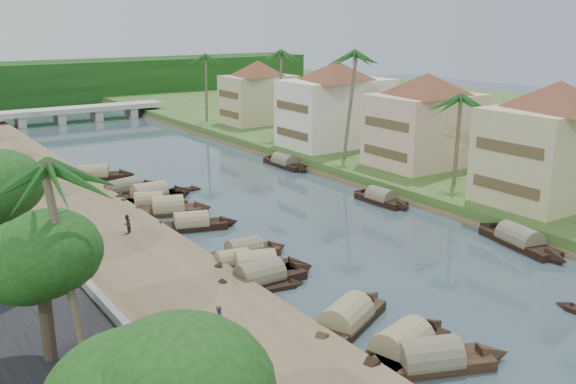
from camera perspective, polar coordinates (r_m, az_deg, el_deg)
ground at (r=47.90m, az=6.89°, el=-4.95°), size 220.00×220.00×0.00m
left_bank at (r=57.83m, az=-18.88°, el=-1.71°), size 10.00×180.00×0.80m
right_bank at (r=74.27m, az=8.03°, el=2.77°), size 16.00×180.00×1.20m
retaining_wall at (r=56.73m, az=-23.04°, el=-1.43°), size 0.40×180.00×1.10m
far_right_fill at (r=102.39m, az=23.76°, el=5.03°), size 60.00×220.00×1.15m
treeline at (r=137.67m, az=-21.56°, el=9.00°), size 120.00×14.00×8.00m
bridge at (r=110.92m, az=-18.19°, el=6.85°), size 28.00×4.00×2.40m
building_near at (r=58.98m, az=22.60°, el=4.25°), size 14.85×14.85×10.20m
building_mid at (r=69.70m, az=12.11°, el=6.40°), size 14.11×14.11×9.70m
building_far at (r=79.32m, az=4.31°, el=7.91°), size 15.59×15.59×10.20m
building_distant at (r=96.31m, az=-2.66°, el=8.92°), size 12.62×12.62×9.20m
sampan_0 at (r=32.71m, az=12.36°, el=-14.46°), size 8.89×4.85×2.31m
sampan_1 at (r=33.54m, az=10.08°, el=-13.53°), size 8.85×4.14×2.52m
sampan_2 at (r=35.89m, az=5.18°, el=-11.33°), size 9.07×5.62×2.39m
sampan_3 at (r=41.17m, az=-2.52°, el=-7.67°), size 8.52×2.03×2.28m
sampan_4 at (r=43.74m, az=-4.91°, el=-6.32°), size 6.51×2.61×1.87m
sampan_5 at (r=42.72m, az=-2.89°, el=-6.80°), size 7.89×4.53×2.44m
sampan_6 at (r=45.55m, az=-3.90°, el=-5.39°), size 7.06×2.06×2.11m
sampan_7 at (r=52.08m, az=-8.59°, el=-2.86°), size 8.01×3.92×2.11m
sampan_8 at (r=56.39m, az=-10.62°, el=-1.53°), size 8.01×4.27×2.40m
sampan_9 at (r=60.23m, az=-12.16°, el=-0.54°), size 9.01×3.38×2.23m
sampan_10 at (r=58.65m, az=-12.25°, el=-0.98°), size 7.45×4.21×2.07m
sampan_11 at (r=61.02m, az=-12.20°, el=-0.33°), size 8.95×2.34×2.52m
sampan_12 at (r=63.87m, az=-14.48°, el=0.21°), size 9.09×3.81×2.14m
sampan_13 at (r=70.48m, az=-16.83°, el=1.43°), size 8.65×5.08×2.35m
sampan_14 at (r=50.81m, az=19.87°, el=-4.08°), size 3.67×9.74×2.30m
sampan_15 at (r=59.34m, az=8.23°, el=-0.60°), size 1.96×7.50×2.02m
sampan_16 at (r=73.29m, az=-0.29°, el=2.60°), size 1.95×8.93×2.18m
canoe_1 at (r=40.31m, az=-2.18°, el=-8.68°), size 5.74×1.82×0.92m
canoe_2 at (r=63.58m, az=-10.26°, el=0.10°), size 5.95×2.38×0.86m
palm_1 at (r=61.00m, az=15.03°, el=8.00°), size 3.20×3.20×9.83m
palm_2 at (r=70.77m, az=5.41°, el=11.98°), size 3.20×3.20×13.14m
palm_3 at (r=83.76m, az=-0.82°, el=12.16°), size 3.20×3.20×12.57m
palm_4 at (r=27.86m, az=-19.33°, el=1.99°), size 3.20×3.20×10.81m
palm_7 at (r=97.59m, az=-7.40°, el=11.78°), size 3.20×3.20×11.36m
tree_1 at (r=30.14m, az=-21.18°, el=-5.50°), size 4.56×4.56×6.86m
tree_6 at (r=84.67m, az=5.79°, el=8.33°), size 4.10×4.10×6.98m
person_near at (r=33.28m, az=-6.06°, el=-11.30°), size 0.62×0.70×1.62m
person_far at (r=49.54m, az=-14.13°, el=-2.77°), size 0.88×0.87×1.43m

